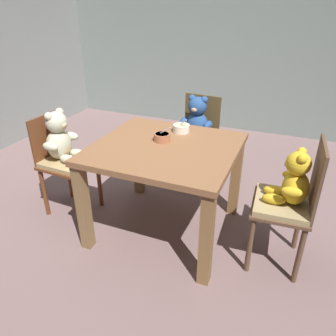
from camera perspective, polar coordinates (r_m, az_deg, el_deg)
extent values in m
cube|color=#7D6160|center=(2.74, -0.41, -10.70)|extent=(5.20, 5.20, 0.04)
cube|color=gray|center=(4.63, 13.12, 23.64)|extent=(5.20, 0.08, 2.83)
cube|color=brown|center=(2.36, -0.47, 3.46)|extent=(1.02, 0.97, 0.04)
cube|color=olive|center=(2.42, -14.62, -6.81)|extent=(0.08, 0.08, 0.69)
cube|color=olive|center=(2.08, 6.74, -12.49)|extent=(0.08, 0.08, 0.69)
cube|color=olive|center=(3.05, -5.21, 1.53)|extent=(0.08, 0.08, 0.69)
cube|color=brown|center=(2.78, 11.80, -1.67)|extent=(0.08, 0.08, 0.69)
cube|color=brown|center=(2.30, 19.19, -6.39)|extent=(0.39, 0.44, 0.02)
cube|color=brown|center=(2.20, 24.70, -1.77)|extent=(0.04, 0.38, 0.46)
cylinder|color=brown|center=(2.57, 15.08, -8.07)|extent=(0.04, 0.04, 0.44)
cylinder|color=brown|center=(2.29, 14.19, -13.02)|extent=(0.04, 0.04, 0.44)
cylinder|color=brown|center=(2.59, 21.98, -9.08)|extent=(0.04, 0.04, 0.44)
cylinder|color=brown|center=(2.31, 22.06, -14.13)|extent=(0.04, 0.04, 0.44)
cube|color=tan|center=(2.28, 19.30, -5.80)|extent=(0.36, 0.40, 0.04)
ellipsoid|color=gold|center=(2.22, 21.47, -3.23)|extent=(0.18, 0.21, 0.23)
ellipsoid|color=#D7C587|center=(2.23, 20.05, -3.27)|extent=(0.07, 0.11, 0.14)
sphere|color=gold|center=(2.15, 21.97, 0.73)|extent=(0.15, 0.15, 0.15)
ellipsoid|color=#D7C587|center=(2.15, 20.47, 0.68)|extent=(0.06, 0.06, 0.05)
sphere|color=gold|center=(2.17, 22.49, 2.65)|extent=(0.06, 0.06, 0.06)
sphere|color=gold|center=(2.07, 22.54, 1.47)|extent=(0.06, 0.06, 0.06)
ellipsoid|color=gold|center=(2.31, 20.98, -1.20)|extent=(0.13, 0.07, 0.06)
ellipsoid|color=gold|center=(2.11, 20.94, -3.93)|extent=(0.13, 0.07, 0.06)
ellipsoid|color=gold|center=(2.30, 18.24, -3.82)|extent=(0.15, 0.08, 0.07)
ellipsoid|color=gold|center=(2.21, 18.11, -5.20)|extent=(0.15, 0.08, 0.07)
cube|color=brown|center=(3.19, 4.54, 4.87)|extent=(0.44, 0.44, 0.02)
cube|color=brown|center=(3.28, 6.05, 9.34)|extent=(0.37, 0.05, 0.39)
cylinder|color=brown|center=(3.21, 0.37, 0.56)|extent=(0.04, 0.04, 0.44)
cylinder|color=brown|center=(3.09, 5.99, -0.78)|extent=(0.04, 0.04, 0.44)
cylinder|color=brown|center=(3.49, 2.98, 2.82)|extent=(0.04, 0.04, 0.44)
cylinder|color=brown|center=(3.37, 8.22, 1.66)|extent=(0.04, 0.04, 0.44)
ellipsoid|color=#294D88|center=(3.20, 5.15, 7.55)|extent=(0.23, 0.20, 0.25)
ellipsoid|color=#D7B189|center=(3.15, 4.70, 7.01)|extent=(0.13, 0.08, 0.15)
sphere|color=#294D88|center=(3.13, 5.22, 10.79)|extent=(0.18, 0.18, 0.18)
ellipsoid|color=#D7B189|center=(3.08, 4.72, 10.25)|extent=(0.08, 0.07, 0.05)
sphere|color=#294D88|center=(3.14, 4.29, 12.16)|extent=(0.07, 0.07, 0.07)
sphere|color=#294D88|center=(3.10, 6.42, 11.83)|extent=(0.07, 0.07, 0.07)
ellipsoid|color=#294D88|center=(3.21, 2.94, 8.29)|extent=(0.08, 0.15, 0.07)
ellipsoid|color=#294D88|center=(3.12, 7.06, 7.55)|extent=(0.08, 0.15, 0.07)
ellipsoid|color=#294D88|center=(3.14, 3.12, 5.52)|extent=(0.09, 0.17, 0.08)
ellipsoid|color=#294D88|center=(3.10, 5.14, 5.12)|extent=(0.09, 0.17, 0.08)
cube|color=brown|center=(2.83, -17.05, 0.63)|extent=(0.42, 0.39, 0.02)
cube|color=brown|center=(2.88, -20.48, 4.99)|extent=(0.03, 0.35, 0.39)
cylinder|color=brown|center=(2.74, -15.83, -5.75)|extent=(0.04, 0.04, 0.44)
cylinder|color=brown|center=(2.94, -11.95, -2.77)|extent=(0.04, 0.04, 0.44)
cylinder|color=brown|center=(2.95, -20.90, -4.02)|extent=(0.04, 0.04, 0.44)
cylinder|color=brown|center=(3.14, -16.95, -1.37)|extent=(0.04, 0.04, 0.44)
cube|color=tan|center=(2.82, -17.12, 1.14)|extent=(0.38, 0.36, 0.04)
ellipsoid|color=beige|center=(2.81, -18.60, 4.01)|extent=(0.20, 0.23, 0.25)
ellipsoid|color=#DBBB8B|center=(2.77, -17.65, 3.59)|extent=(0.07, 0.12, 0.15)
sphere|color=beige|center=(2.74, -19.04, 7.62)|extent=(0.17, 0.17, 0.17)
ellipsoid|color=#DBBB8B|center=(2.70, -18.00, 7.21)|extent=(0.06, 0.07, 0.05)
sphere|color=beige|center=(2.68, -20.27, 8.51)|extent=(0.07, 0.07, 0.07)
sphere|color=beige|center=(2.76, -18.55, 9.32)|extent=(0.07, 0.07, 0.07)
ellipsoid|color=beige|center=(2.70, -19.99, 3.56)|extent=(0.14, 0.08, 0.07)
ellipsoid|color=beige|center=(2.86, -16.66, 5.42)|extent=(0.14, 0.08, 0.07)
ellipsoid|color=beige|center=(2.72, -17.14, 1.45)|extent=(0.17, 0.08, 0.08)
ellipsoid|color=beige|center=(2.80, -15.56, 2.43)|extent=(0.17, 0.08, 0.08)
cylinder|color=white|center=(2.60, 2.36, 6.98)|extent=(0.13, 0.13, 0.06)
cylinder|color=white|center=(2.61, 2.35, 6.47)|extent=(0.07, 0.07, 0.01)
cylinder|color=beige|center=(2.59, 2.37, 7.48)|extent=(0.11, 0.11, 0.01)
cylinder|color=#BCBCC1|center=(2.55, 2.73, 8.07)|extent=(0.08, 0.06, 0.07)
ellipsoid|color=#BCBCC1|center=(2.60, 2.26, 7.48)|extent=(0.04, 0.04, 0.01)
cylinder|color=#B36B4A|center=(2.42, -1.04, 5.42)|extent=(0.12, 0.12, 0.06)
cylinder|color=#B36B4A|center=(2.43, -1.04, 4.90)|extent=(0.07, 0.07, 0.01)
cylinder|color=#CBAE89|center=(2.41, -1.05, 5.96)|extent=(0.10, 0.10, 0.01)
cylinder|color=#BCBCC1|center=(2.39, -0.45, 6.62)|extent=(0.09, 0.01, 0.06)
ellipsoid|color=#BCBCC1|center=(2.42, -1.25, 5.90)|extent=(0.03, 0.02, 0.01)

